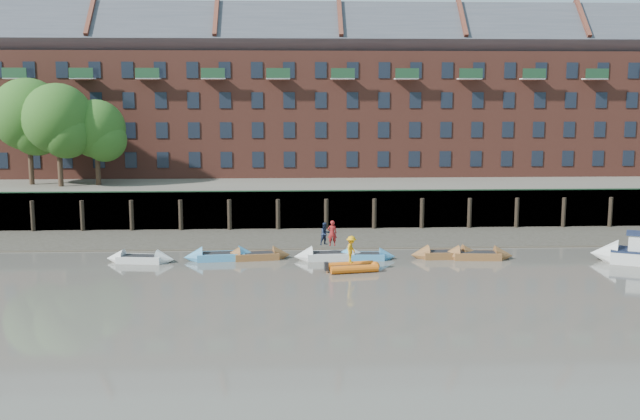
{
  "coord_description": "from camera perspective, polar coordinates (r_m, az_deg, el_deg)",
  "views": [
    {
      "loc": [
        -5.2,
        -39.35,
        11.19
      ],
      "look_at": [
        -2.95,
        12.0,
        3.2
      ],
      "focal_mm": 42.0,
      "sensor_mm": 36.0,
      "label": 1
    }
  ],
  "objects": [
    {
      "name": "river_wall",
      "position": [
        62.69,
        2.28,
        0.02
      ],
      "size": [
        110.0,
        1.23,
        3.3
      ],
      "color": "#2D2A26",
      "rests_on": "ground"
    },
    {
      "name": "ground",
      "position": [
        41.24,
        4.87,
        -6.94
      ],
      "size": [
        220.0,
        220.0,
        0.0
      ],
      "primitive_type": "plane",
      "color": "#5D584F",
      "rests_on": "ground"
    },
    {
      "name": "rowboat_6",
      "position": [
        52.43,
        11.86,
        -3.4
      ],
      "size": [
        5.01,
        1.8,
        1.42
      ],
      "rotation": [
        0.0,
        0.0,
        -0.08
      ],
      "color": "brown",
      "rests_on": "ground"
    },
    {
      "name": "tree_cluster",
      "position": [
        69.79,
        -19.65,
        6.53
      ],
      "size": [
        11.76,
        7.74,
        9.4
      ],
      "color": "#3A281C",
      "rests_on": "bank_terrace"
    },
    {
      "name": "rowboat_4",
      "position": [
        51.29,
        3.39,
        -3.53
      ],
      "size": [
        4.28,
        1.45,
        1.23
      ],
      "rotation": [
        0.0,
        0.0,
        -0.05
      ],
      "color": "#438EBF",
      "rests_on": "ground"
    },
    {
      "name": "rowboat_1",
      "position": [
        51.47,
        -7.57,
        -3.51
      ],
      "size": [
        5.09,
        2.0,
        1.44
      ],
      "rotation": [
        0.0,
        0.0,
        0.11
      ],
      "color": "#438EBF",
      "rests_on": "ground"
    },
    {
      "name": "person_rib_crew",
      "position": [
        47.61,
        2.4,
        -3.02
      ],
      "size": [
        1.02,
        1.29,
        1.74
      ],
      "primitive_type": "imported",
      "rotation": [
        0.0,
        0.0,
        1.19
      ],
      "color": "orange",
      "rests_on": "rib_tender"
    },
    {
      "name": "rowboat_0",
      "position": [
        51.72,
        -13.53,
        -3.64
      ],
      "size": [
        4.76,
        1.94,
        1.34
      ],
      "rotation": [
        0.0,
        0.0,
        -0.13
      ],
      "color": "silver",
      "rests_on": "ground"
    },
    {
      "name": "foreshore",
      "position": [
        58.66,
        2.63,
        -2.17
      ],
      "size": [
        110.0,
        8.0,
        0.5
      ],
      "primitive_type": "cube",
      "color": "#3D382F",
      "rests_on": "ground"
    },
    {
      "name": "rowboat_5",
      "position": [
        52.35,
        9.54,
        -3.35
      ],
      "size": [
        4.9,
        1.57,
        1.41
      ],
      "rotation": [
        0.0,
        0.0,
        0.03
      ],
      "color": "brown",
      "rests_on": "ground"
    },
    {
      "name": "person_rower_a",
      "position": [
        50.77,
        0.94,
        -1.78
      ],
      "size": [
        0.64,
        0.42,
        1.75
      ],
      "primitive_type": "imported",
      "rotation": [
        0.0,
        0.0,
        3.14
      ],
      "color": "maroon",
      "rests_on": "rowboat_3"
    },
    {
      "name": "person_rower_b",
      "position": [
        51.12,
        0.4,
        -1.81
      ],
      "size": [
        0.96,
        0.9,
        1.56
      ],
      "primitive_type": "imported",
      "rotation": [
        0.0,
        0.0,
        0.56
      ],
      "color": "#19233F",
      "rests_on": "rowboat_3"
    },
    {
      "name": "apartment_terrace",
      "position": [
        76.54,
        1.41,
        10.06
      ],
      "size": [
        80.6,
        15.56,
        20.98
      ],
      "color": "brown",
      "rests_on": "bank_terrace"
    },
    {
      "name": "rowboat_3",
      "position": [
        51.17,
        0.76,
        -3.51
      ],
      "size": [
        5.01,
        1.75,
        1.43
      ],
      "rotation": [
        0.0,
        0.0,
        0.06
      ],
      "color": "silver",
      "rests_on": "ground"
    },
    {
      "name": "mud_band",
      "position": [
        55.34,
        2.94,
        -2.84
      ],
      "size": [
        110.0,
        1.6,
        0.1
      ],
      "primitive_type": "cube",
      "color": "#4C4336",
      "rests_on": "ground"
    },
    {
      "name": "rowboat_2",
      "position": [
        51.4,
        -4.85,
        -3.5
      ],
      "size": [
        4.76,
        1.99,
        1.34
      ],
      "rotation": [
        0.0,
        0.0,
        0.14
      ],
      "color": "brown",
      "rests_on": "ground"
    },
    {
      "name": "motor_launch",
      "position": [
        54.22,
        22.87,
        -3.05
      ],
      "size": [
        6.72,
        4.69,
        2.66
      ],
      "rotation": [
        0.0,
        0.0,
        2.69
      ],
      "color": "silver",
      "rests_on": "ground"
    },
    {
      "name": "rib_tender",
      "position": [
        47.92,
        2.63,
        -4.37
      ],
      "size": [
        3.45,
        2.12,
        0.58
      ],
      "rotation": [
        0.0,
        0.0,
        0.19
      ],
      "color": "#D86011",
      "rests_on": "ground"
    },
    {
      "name": "bank_terrace",
      "position": [
        76.14,
        1.43,
        1.6
      ],
      "size": [
        110.0,
        28.0,
        3.2
      ],
      "primitive_type": "cube",
      "color": "#5E594D",
      "rests_on": "ground"
    }
  ]
}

